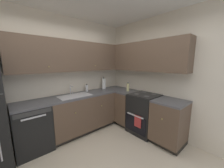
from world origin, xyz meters
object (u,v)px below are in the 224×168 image
dishwasher (32,128)px  paper_towel_roll (104,84)px  oil_bottle (128,87)px  soap_bottle (87,88)px  oven_range (144,113)px

dishwasher → paper_towel_roll: 1.93m
paper_towel_roll → dishwasher: bearing=-174.9°
paper_towel_roll → oil_bottle: bearing=-66.2°
soap_bottle → paper_towel_roll: 0.54m
dishwasher → soap_bottle: (1.28, 0.18, 0.56)m
soap_bottle → oil_bottle: oil_bottle is taller
dishwasher → oven_range: (2.12, -1.00, 0.02)m
oven_range → oil_bottle: size_ratio=4.66×
dishwasher → paper_towel_roll: paper_towel_roll is taller
oil_bottle → paper_towel_roll: bearing=113.8°
paper_towel_roll → oil_bottle: 0.71m
paper_towel_roll → oil_bottle: paper_towel_roll is taller
soap_bottle → paper_towel_roll: size_ratio=0.56×
oven_range → soap_bottle: size_ratio=5.41×
oven_range → oil_bottle: bearing=92.1°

